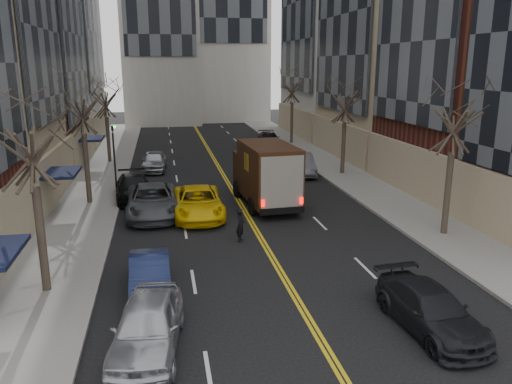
{
  "coord_description": "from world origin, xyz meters",
  "views": [
    {
      "loc": [
        -4.45,
        -9.81,
        8.11
      ],
      "look_at": [
        -0.16,
        12.69,
        2.2
      ],
      "focal_mm": 35.0,
      "sensor_mm": 36.0,
      "label": 1
    }
  ],
  "objects_px": {
    "ups_truck": "(266,174)",
    "observer_sedan": "(430,310)",
    "taxi": "(198,202)",
    "pedestrian": "(241,225)"
  },
  "relations": [
    {
      "from": "ups_truck",
      "to": "pedestrian",
      "type": "relative_size",
      "value": 4.33
    },
    {
      "from": "observer_sedan",
      "to": "pedestrian",
      "type": "height_order",
      "value": "pedestrian"
    },
    {
      "from": "ups_truck",
      "to": "observer_sedan",
      "type": "height_order",
      "value": "ups_truck"
    },
    {
      "from": "pedestrian",
      "to": "ups_truck",
      "type": "bearing_deg",
      "value": 0.19
    },
    {
      "from": "taxi",
      "to": "pedestrian",
      "type": "relative_size",
      "value": 3.54
    },
    {
      "from": "ups_truck",
      "to": "taxi",
      "type": "height_order",
      "value": "ups_truck"
    },
    {
      "from": "ups_truck",
      "to": "observer_sedan",
      "type": "xyz_separation_m",
      "value": [
        2.12,
        -14.92,
        -1.19
      ]
    },
    {
      "from": "ups_truck",
      "to": "observer_sedan",
      "type": "distance_m",
      "value": 15.12
    },
    {
      "from": "taxi",
      "to": "pedestrian",
      "type": "xyz_separation_m",
      "value": [
        1.65,
        -4.33,
        0.01
      ]
    },
    {
      "from": "ups_truck",
      "to": "taxi",
      "type": "relative_size",
      "value": 1.22
    }
  ]
}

